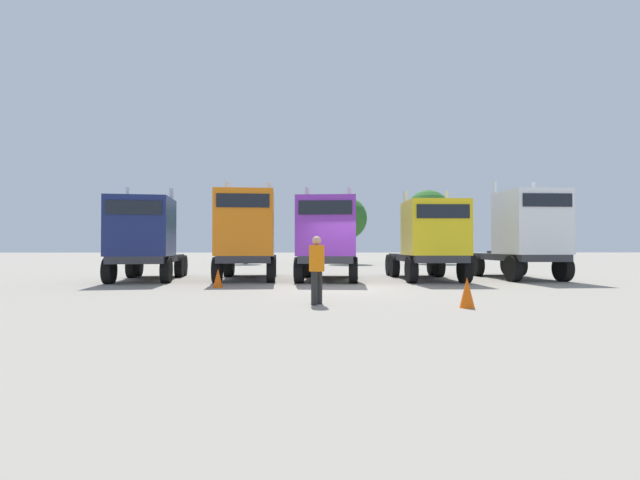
% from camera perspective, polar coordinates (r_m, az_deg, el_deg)
% --- Properties ---
extents(ground, '(200.00, 200.00, 0.00)m').
position_cam_1_polar(ground, '(15.85, 2.83, -6.25)').
color(ground, gray).
extents(semi_truck_navy, '(3.31, 6.10, 4.14)m').
position_cam_1_polar(semi_truck_navy, '(20.37, -21.76, 0.29)').
color(semi_truck_navy, '#333338').
rests_on(semi_truck_navy, ground).
extents(semi_truck_orange, '(2.96, 6.29, 4.45)m').
position_cam_1_polar(semi_truck_orange, '(19.59, -9.51, 0.69)').
color(semi_truck_orange, '#333338').
rests_on(semi_truck_orange, ground).
extents(semi_truck_purple, '(3.02, 5.98, 4.15)m').
position_cam_1_polar(semi_truck_purple, '(18.97, 0.95, 0.27)').
color(semi_truck_purple, '#333338').
rests_on(semi_truck_purple, ground).
extents(semi_truck_yellow, '(2.55, 6.04, 4.01)m').
position_cam_1_polar(semi_truck_yellow, '(19.76, 14.09, 0.03)').
color(semi_truck_yellow, '#333338').
rests_on(semi_truck_yellow, ground).
extents(semi_truck_white, '(2.82, 6.13, 4.53)m').
position_cam_1_polar(semi_truck_white, '(21.88, 24.91, 0.73)').
color(semi_truck_white, '#333338').
rests_on(semi_truck_white, ground).
extents(visitor_in_hivis, '(0.54, 0.54, 1.76)m').
position_cam_1_polar(visitor_in_hivis, '(11.32, -0.43, -3.23)').
color(visitor_in_hivis, '#262626').
rests_on(visitor_in_hivis, ground).
extents(traffic_cone_near, '(0.36, 0.36, 0.75)m').
position_cam_1_polar(traffic_cone_near, '(11.31, 18.51, -6.46)').
color(traffic_cone_near, '#F2590C').
rests_on(traffic_cone_near, ground).
extents(traffic_cone_mid, '(0.36, 0.36, 0.69)m').
position_cam_1_polar(traffic_cone_mid, '(16.48, -13.07, -4.82)').
color(traffic_cone_mid, '#F2590C').
rests_on(traffic_cone_mid, ground).
extents(oak_far_left, '(2.87, 2.87, 5.29)m').
position_cam_1_polar(oak_far_left, '(38.98, -9.57, 2.55)').
color(oak_far_left, '#4C3823').
rests_on(oak_far_left, ground).
extents(oak_far_centre, '(3.68, 3.68, 5.81)m').
position_cam_1_polar(oak_far_centre, '(38.24, 3.37, 2.81)').
color(oak_far_centre, '#4C3823').
rests_on(oak_far_centre, ground).
extents(oak_far_right, '(4.00, 4.00, 6.57)m').
position_cam_1_polar(oak_far_right, '(40.72, 13.82, 3.46)').
color(oak_far_right, '#4C3823').
rests_on(oak_far_right, ground).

